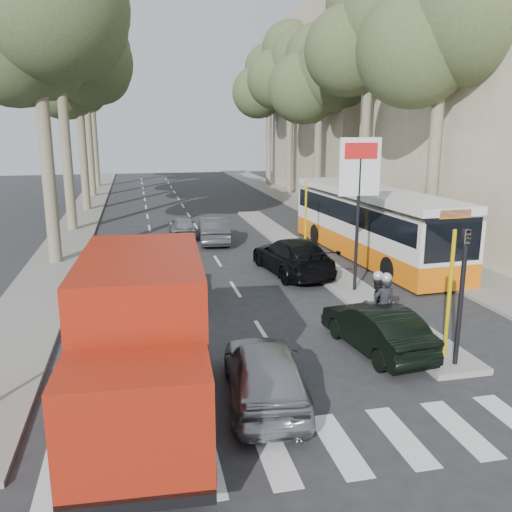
{
  "coord_description": "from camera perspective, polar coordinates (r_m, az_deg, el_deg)",
  "views": [
    {
      "loc": [
        -4.36,
        -12.72,
        5.97
      ],
      "look_at": [
        -0.42,
        5.06,
        1.6
      ],
      "focal_mm": 38.0,
      "sensor_mm": 36.0,
      "label": 1
    }
  ],
  "objects": [
    {
      "name": "queue_car_b",
      "position": [
        22.39,
        3.84,
        -0.02
      ],
      "size": [
        2.66,
        5.35,
        1.49
      ],
      "primitive_type": "imported",
      "rotation": [
        0.0,
        0.0,
        3.25
      ],
      "color": "black",
      "rests_on": "ground"
    },
    {
      "name": "red_truck",
      "position": [
        11.23,
        -11.88,
        -8.63
      ],
      "size": [
        2.76,
        6.49,
        3.4
      ],
      "rotation": [
        0.0,
        0.0,
        -0.06
      ],
      "color": "black",
      "rests_on": "ground"
    },
    {
      "name": "queue_car_e",
      "position": [
        23.3,
        -12.21,
        0.02
      ],
      "size": [
        2.22,
        4.69,
        1.32
      ],
      "primitive_type": "imported",
      "rotation": [
        0.0,
        0.0,
        3.06
      ],
      "color": "black",
      "rests_on": "ground"
    },
    {
      "name": "tree_r_d",
      "position": [
        49.0,
        3.77,
        19.45
      ],
      "size": [
        7.4,
        7.2,
        14.88
      ],
      "color": "#6B604C",
      "rests_on": "ground"
    },
    {
      "name": "tree_l_d",
      "position": [
        49.29,
        -17.54,
        19.66
      ],
      "size": [
        7.4,
        7.2,
        15.66
      ],
      "color": "#6B604C",
      "rests_on": "ground"
    },
    {
      "name": "queue_car_d",
      "position": [
        28.48,
        -4.49,
        2.77
      ],
      "size": [
        1.75,
        4.25,
        1.37
      ],
      "primitive_type": "imported",
      "rotation": [
        0.0,
        0.0,
        3.07
      ],
      "color": "#4F5157",
      "rests_on": "ground"
    },
    {
      "name": "ground",
      "position": [
        14.71,
        5.99,
        -10.52
      ],
      "size": [
        120.0,
        120.0,
        0.0
      ],
      "primitive_type": "plane",
      "color": "#28282B",
      "rests_on": "ground"
    },
    {
      "name": "tree_l_b",
      "position": [
        33.42,
        -19.99,
        21.53
      ],
      "size": [
        7.4,
        7.2,
        14.88
      ],
      "color": "#6B604C",
      "rests_on": "ground"
    },
    {
      "name": "city_bus",
      "position": [
        25.62,
        12.07,
        3.58
      ],
      "size": [
        3.42,
        12.31,
        3.21
      ],
      "rotation": [
        0.0,
        0.0,
        0.06
      ],
      "color": "orange",
      "rests_on": "ground"
    },
    {
      "name": "tree_l_c",
      "position": [
        41.17,
        -18.16,
        18.54
      ],
      "size": [
        7.4,
        7.2,
        13.71
      ],
      "color": "#6B604C",
      "rests_on": "ground"
    },
    {
      "name": "building_far",
      "position": [
        50.8,
        10.93,
        15.56
      ],
      "size": [
        11.0,
        20.0,
        16.0
      ],
      "primitive_type": "cube",
      "color": "#B7A88E",
      "rests_on": "ground"
    },
    {
      "name": "pedestrian_near",
      "position": [
        22.52,
        20.91,
        0.02
      ],
      "size": [
        0.74,
        1.19,
        1.89
      ],
      "primitive_type": "imported",
      "rotation": [
        0.0,
        0.0,
        1.76
      ],
      "color": "#393048",
      "rests_on": "sidewalk_right"
    },
    {
      "name": "traffic_light_island",
      "position": [
        14.0,
        20.97,
        -1.83
      ],
      "size": [
        0.16,
        0.41,
        3.6
      ],
      "color": "black",
      "rests_on": "ground"
    },
    {
      "name": "silver_hatchback",
      "position": [
        12.21,
        0.91,
        -12.03
      ],
      "size": [
        2.14,
        4.32,
        1.42
      ],
      "primitive_type": "imported",
      "rotation": [
        0.0,
        0.0,
        3.03
      ],
      "color": "#A3A5AB",
      "rests_on": "ground"
    },
    {
      "name": "motorcycle",
      "position": [
        16.14,
        12.95,
        -5.19
      ],
      "size": [
        0.88,
        2.31,
        1.97
      ],
      "rotation": [
        0.0,
        0.0,
        0.1
      ],
      "color": "black",
      "rests_on": "ground"
    },
    {
      "name": "dark_hatchback",
      "position": [
        15.13,
        12.55,
        -7.44
      ],
      "size": [
        1.86,
        4.07,
        1.29
      ],
      "primitive_type": "imported",
      "rotation": [
        0.0,
        0.0,
        3.27
      ],
      "color": "black",
      "rests_on": "ground"
    },
    {
      "name": "tree_r_e",
      "position": [
        56.66,
        1.49,
        17.97
      ],
      "size": [
        7.4,
        7.2,
        14.1
      ],
      "color": "#6B604C",
      "rests_on": "ground"
    },
    {
      "name": "sidewalk_right",
      "position": [
        40.32,
        6.42,
        4.99
      ],
      "size": [
        3.2,
        70.0,
        0.12
      ],
      "primitive_type": "cube",
      "color": "gray",
      "rests_on": "ground"
    },
    {
      "name": "median_left",
      "position": [
        41.3,
        -17.47,
        4.65
      ],
      "size": [
        2.4,
        64.0,
        0.12
      ],
      "primitive_type": "cube",
      "color": "gray",
      "rests_on": "ground"
    },
    {
      "name": "tree_r_b",
      "position": [
        34.13,
        12.07,
        22.41
      ],
      "size": [
        7.4,
        7.2,
        15.27
      ],
      "color": "#6B604C",
      "rests_on": "ground"
    },
    {
      "name": "tree_r_c",
      "position": [
        41.24,
        6.86,
        18.59
      ],
      "size": [
        7.4,
        7.2,
        13.32
      ],
      "color": "#6B604C",
      "rests_on": "ground"
    },
    {
      "name": "tree_r_a",
      "position": [
        26.88,
        19.32,
        22.24
      ],
      "size": [
        7.4,
        7.2,
        14.1
      ],
      "color": "#6B604C",
      "rests_on": "ground"
    },
    {
      "name": "billboard",
      "position": [
        19.41,
        10.76,
        6.56
      ],
      "size": [
        1.5,
        12.1,
        5.6
      ],
      "color": "yellow",
      "rests_on": "ground"
    },
    {
      "name": "queue_car_c",
      "position": [
        30.07,
        -7.74,
        3.07
      ],
      "size": [
        1.4,
        3.45,
        1.17
      ],
      "primitive_type": "imported",
      "rotation": [
        0.0,
        0.0,
        3.14
      ],
      "color": "#989BA0",
      "rests_on": "ground"
    },
    {
      "name": "tree_l_a",
      "position": [
        25.46,
        -21.98,
        22.57
      ],
      "size": [
        7.4,
        7.2,
        14.1
      ],
      "color": "#6B604C",
      "rests_on": "ground"
    },
    {
      "name": "queue_car_a",
      "position": [
        19.48,
        -9.48,
        -2.62
      ],
      "size": [
        2.49,
        4.65,
        1.24
      ],
      "primitive_type": "imported",
      "rotation": [
        0.0,
        0.0,
        3.04
      ],
      "color": "#4F5257",
      "rests_on": "ground"
    },
    {
      "name": "traffic_island",
      "position": [
        25.6,
        5.16,
        0.14
      ],
      "size": [
        1.5,
        26.0,
        0.16
      ],
      "primitive_type": "cube",
      "color": "gray",
      "rests_on": "ground"
    },
    {
      "name": "tree_l_e",
      "position": [
        57.14,
        -16.9,
        17.73
      ],
      "size": [
        7.4,
        7.2,
        14.49
      ],
      "color": "#6B604C",
      "rests_on": "ground"
    },
    {
      "name": "pedestrian_far",
      "position": [
        25.56,
        22.0,
        1.54
      ],
      "size": [
        1.3,
        0.64,
        1.97
      ],
      "primitive_type": "imported",
      "rotation": [
        0.0,
        0.0,
        3.08
      ],
      "color": "#695D4F",
      "rests_on": "sidewalk_right"
    }
  ]
}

